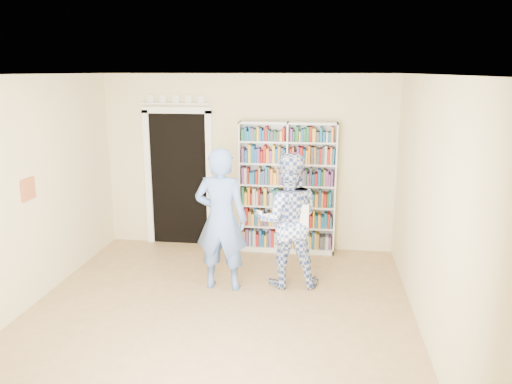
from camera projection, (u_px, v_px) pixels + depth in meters
The scene contains 11 objects.
floor at pixel (215, 320), 5.63m from camera, with size 5.00×5.00×0.00m, color olive.
ceiling at pixel (210, 75), 4.99m from camera, with size 5.00×5.00×0.00m, color white.
wall_back at pixel (248, 163), 7.72m from camera, with size 4.50×4.50×0.00m, color beige.
wall_left at pixel (17, 198), 5.60m from camera, with size 5.00×5.00×0.00m, color beige.
wall_right at pixel (431, 212), 5.02m from camera, with size 5.00×5.00×0.00m, color beige.
bookshelf at pixel (287, 187), 7.56m from camera, with size 1.46×0.27×2.00m.
doorway at pixel (179, 172), 7.88m from camera, with size 1.10×0.08×2.43m.
wall_art at pixel (28, 189), 5.78m from camera, with size 0.03×0.25×0.25m, color brown.
man_blue at pixel (221, 220), 6.26m from camera, with size 0.67×0.44×1.83m, color #5C81CC.
man_plaid at pixel (288, 220), 6.38m from camera, with size 0.85×0.66×1.75m, color #344F9F.
paper_sheet at pixel (300, 216), 6.15m from camera, with size 0.21×0.01×0.29m, color white.
Camera 1 is at (1.14, -5.02, 2.74)m, focal length 35.00 mm.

